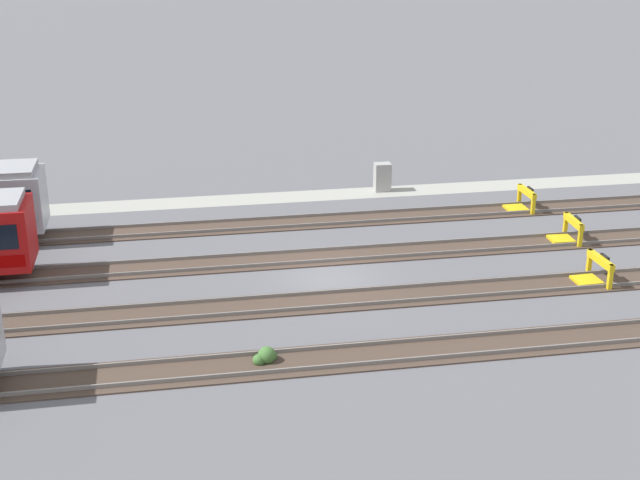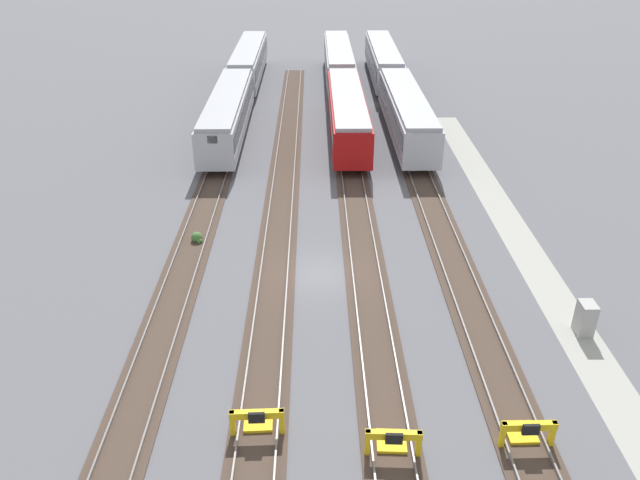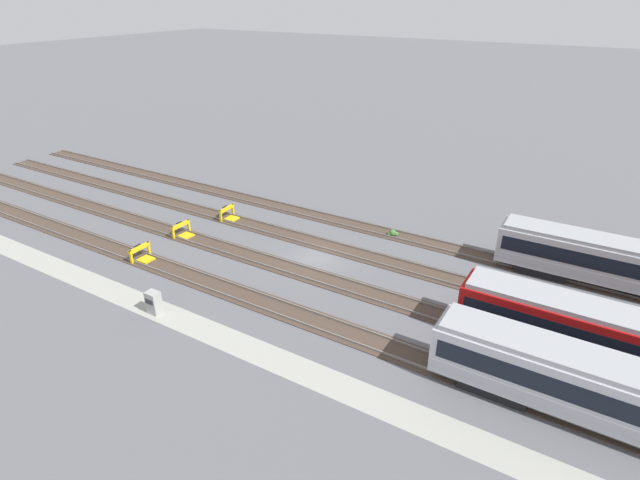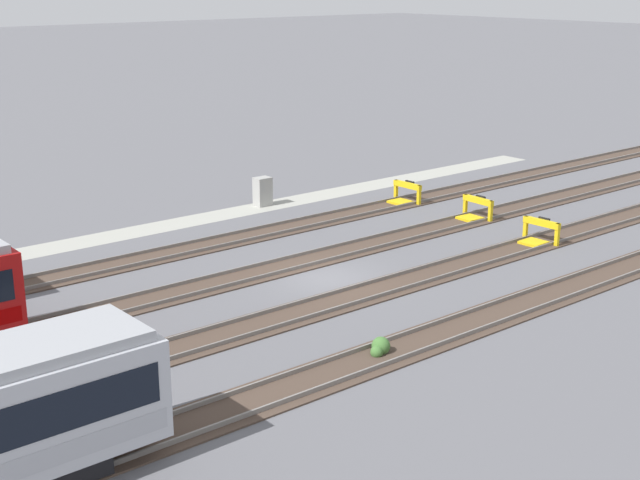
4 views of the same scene
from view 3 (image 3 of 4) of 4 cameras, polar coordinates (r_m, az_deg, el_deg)
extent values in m
plane|color=#5B5B60|center=(40.22, -0.57, -2.14)|extent=(400.00, 400.00, 0.00)
cube|color=#9E9E93|center=(32.46, -11.63, -10.62)|extent=(54.00, 2.00, 0.01)
cube|color=#47382D|center=(35.10, -6.87, -7.00)|extent=(90.00, 2.23, 0.06)
cube|color=slate|center=(35.51, -6.18, -6.32)|extent=(90.00, 0.07, 0.15)
cube|color=slate|center=(34.58, -7.60, -7.40)|extent=(90.00, 0.07, 0.15)
cube|color=#47382D|center=(38.43, -2.47, -3.59)|extent=(90.00, 2.24, 0.06)
cube|color=slate|center=(38.89, -1.89, -3.01)|extent=(90.00, 0.07, 0.15)
cube|color=slate|center=(37.86, -3.07, -3.92)|extent=(90.00, 0.07, 0.15)
cube|color=#47382D|center=(42.06, 1.17, -0.74)|extent=(90.00, 2.24, 0.06)
cube|color=slate|center=(42.56, 1.65, -0.23)|extent=(90.00, 0.07, 0.15)
cube|color=slate|center=(41.46, 0.67, -1.00)|extent=(90.00, 0.07, 0.15)
cube|color=#47382D|center=(45.91, 4.21, 1.65)|extent=(90.00, 2.23, 0.06)
cube|color=slate|center=(46.46, 4.62, 2.09)|extent=(90.00, 0.07, 0.15)
cube|color=slate|center=(45.29, 3.80, 1.45)|extent=(90.00, 0.07, 0.15)
cube|color=#A80F0F|center=(32.65, 31.53, -9.89)|extent=(18.01, 2.88, 2.70)
cube|color=black|center=(32.48, 31.67, -9.43)|extent=(17.29, 2.92, 1.08)
cube|color=#990000|center=(33.06, 31.22, -10.96)|extent=(17.65, 2.91, 0.54)
cube|color=#999BA0|center=(31.88, 32.17, -7.69)|extent=(17.47, 2.60, 0.30)
cube|color=#1E843D|center=(32.56, 16.41, -4.63)|extent=(0.08, 0.70, 0.56)
cube|color=black|center=(33.56, 21.39, -10.00)|extent=(3.61, 2.26, 0.70)
cube|color=#ADAFB7|center=(41.22, 32.07, -2.59)|extent=(18.02, 2.92, 2.70)
cube|color=black|center=(41.09, 32.18, -2.20)|extent=(17.30, 2.96, 1.08)
cube|color=#9EA0A8|center=(41.54, 31.82, -3.50)|extent=(17.66, 2.95, 0.54)
cube|color=#999BA0|center=(40.61, 32.57, -0.74)|extent=(17.48, 2.64, 0.30)
cube|color=#1E843D|center=(41.07, 20.17, 1.51)|extent=(0.08, 0.70, 0.56)
cube|color=black|center=(41.89, 24.07, -2.88)|extent=(3.62, 2.26, 0.70)
cube|color=#ADAFB7|center=(28.69, 31.14, -15.09)|extent=(18.01, 2.85, 2.70)
cube|color=black|center=(28.49, 31.29, -14.59)|extent=(17.29, 2.89, 1.08)
cube|color=#9EA0A8|center=(29.15, 30.78, -16.22)|extent=(17.65, 2.88, 0.54)
cube|color=#999BA0|center=(27.81, 31.87, -12.73)|extent=(17.47, 2.57, 0.30)
cube|color=#1E843D|center=(28.53, 13.62, -9.10)|extent=(0.08, 0.70, 0.56)
cube|color=black|center=(29.68, 19.43, -15.04)|extent=(3.61, 2.25, 0.70)
cube|color=gold|center=(42.90, -18.99, -0.90)|extent=(0.18, 0.18, 1.15)
cube|color=gold|center=(41.91, -20.77, -1.88)|extent=(0.18, 0.18, 1.15)
cube|color=gold|center=(42.21, -19.96, -0.87)|extent=(0.27, 2.00, 0.30)
cube|color=gold|center=(42.23, -19.27, -2.15)|extent=(1.12, 1.10, 0.18)
cube|color=black|center=(42.34, -20.12, -0.82)|extent=(0.13, 0.60, 0.44)
cube|color=gold|center=(45.97, -14.76, 1.57)|extent=(0.19, 0.19, 1.15)
cube|color=gold|center=(44.93, -16.43, 0.76)|extent=(0.19, 0.19, 1.15)
cube|color=gold|center=(45.27, -15.65, 1.66)|extent=(0.33, 2.01, 0.30)
cube|color=gold|center=(45.26, -15.05, 0.45)|extent=(1.15, 1.13, 0.18)
cube|color=black|center=(45.40, -15.80, 1.71)|extent=(0.15, 0.60, 0.44)
cube|color=gold|center=(48.52, -9.94, 3.43)|extent=(0.19, 0.19, 1.15)
cube|color=gold|center=(47.26, -11.28, 2.67)|extent=(0.19, 0.19, 1.15)
cube|color=gold|center=(47.72, -10.64, 3.52)|extent=(0.31, 2.01, 0.30)
cube|color=gold|center=(47.75, -10.04, 2.40)|extent=(1.14, 1.12, 0.18)
cube|color=black|center=(47.83, -10.81, 3.56)|extent=(0.14, 0.60, 0.44)
cube|color=#9E9E99|center=(35.16, -18.46, -6.79)|extent=(0.90, 0.70, 1.60)
cube|color=#333338|center=(34.85, -18.96, -6.72)|extent=(0.70, 0.04, 0.36)
sphere|color=#427033|center=(44.29, 8.29, 0.81)|extent=(0.64, 0.64, 0.64)
sphere|color=#427033|center=(44.33, 8.70, 0.67)|extent=(0.44, 0.44, 0.44)
sphere|color=#427033|center=(44.27, 7.93, 0.63)|extent=(0.36, 0.36, 0.36)
camera|label=1|loc=(66.20, 22.29, 21.22)|focal=50.00mm
camera|label=2|loc=(55.69, -28.06, 21.80)|focal=35.00mm
camera|label=4|loc=(57.89, 36.59, 14.68)|focal=50.00mm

